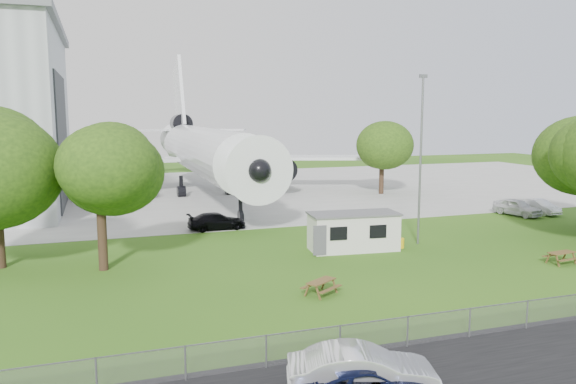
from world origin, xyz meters
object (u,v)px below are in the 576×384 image
object	(u,v)px
picnic_west	(321,294)
picnic_east	(561,264)
airliner	(204,149)
site_cabin	(354,231)
car_centre_sedan	(363,373)

from	to	relation	value
picnic_west	picnic_east	bearing A→B (deg)	-29.72
airliner	picnic_west	world-z (taller)	airliner
airliner	picnic_west	size ratio (longest dim) A/B	26.52
site_cabin	picnic_west	size ratio (longest dim) A/B	3.82
airliner	site_cabin	distance (m)	30.44
site_cabin	airliner	bearing A→B (deg)	99.48
picnic_west	airliner	bearing A→B (deg)	56.53
airliner	car_centre_sedan	bearing A→B (deg)	-94.17
site_cabin	picnic_west	world-z (taller)	site_cabin
picnic_west	picnic_east	world-z (taller)	same
picnic_west	picnic_east	distance (m)	16.69
site_cabin	car_centre_sedan	xyz separation A→B (m)	(-8.50, -18.62, -0.48)
car_centre_sedan	picnic_west	bearing A→B (deg)	1.14
picnic_west	picnic_east	size ratio (longest dim) A/B	1.00
picnic_west	car_centre_sedan	distance (m)	10.72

